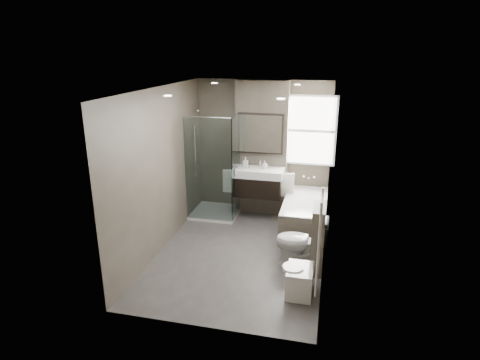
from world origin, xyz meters
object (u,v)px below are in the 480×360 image
(toilet, at_px, (301,242))
(vanity, at_px, (258,182))
(bathtub, at_px, (305,213))
(bidet, at_px, (299,280))

(toilet, bearing_deg, vanity, -148.40)
(vanity, bearing_deg, bathtub, -19.37)
(vanity, bearing_deg, toilet, -59.02)
(vanity, distance_m, bidet, 2.64)
(bathtub, relative_size, toilet, 2.06)
(vanity, distance_m, toilet, 1.92)
(bathtub, bearing_deg, bidet, -87.50)
(vanity, distance_m, bathtub, 1.07)
(toilet, relative_size, bidet, 1.56)
(toilet, height_order, bidet, toilet)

